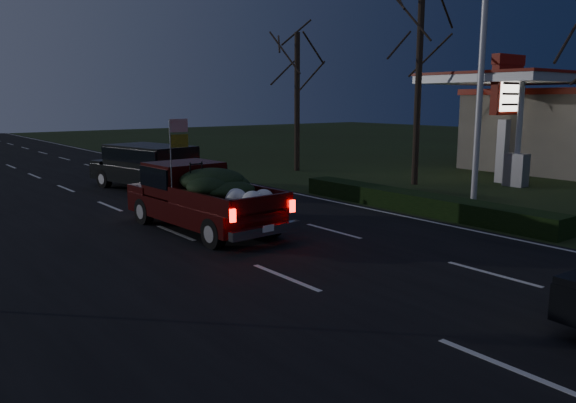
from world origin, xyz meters
TOP-DOWN VIEW (x-y plane):
  - ground at (0.00, 0.00)m, footprint 120.00×120.00m
  - road_asphalt at (0.00, 0.00)m, footprint 14.00×120.00m
  - hedge_row at (7.80, 3.00)m, footprint 1.00×10.00m
  - light_pole at (9.50, 2.00)m, footprint 0.50×0.90m
  - gas_price_pylon at (16.00, 4.99)m, footprint 2.00×0.41m
  - gas_station_building at (24.00, 6.00)m, footprint 10.00×7.00m
  - gas_canopy at (18.00, 6.00)m, footprint 7.10×6.10m
  - bare_tree_mid at (12.50, 7.00)m, footprint 3.60×3.60m
  - bare_tree_far at (11.50, 14.00)m, footprint 3.60×3.60m
  - pickup_truck at (0.82, 4.93)m, footprint 2.33×5.45m
  - lead_suv at (2.67, 12.67)m, footprint 3.14×5.51m

SIDE VIEW (x-z plane):
  - ground at x=0.00m, z-range 0.00..0.00m
  - road_asphalt at x=0.00m, z-range 0.00..0.02m
  - hedge_row at x=7.80m, z-range 0.00..0.60m
  - pickup_truck at x=0.82m, z-range -0.35..2.45m
  - lead_suv at x=2.67m, z-range 0.38..1.87m
  - gas_station_building at x=24.00m, z-range 0.00..4.00m
  - gas_price_pylon at x=16.00m, z-range 0.98..6.56m
  - gas_canopy at x=18.00m, z-range 1.91..6.79m
  - bare_tree_far at x=11.50m, z-range 1.73..8.73m
  - light_pole at x=9.50m, z-range 0.90..10.06m
  - bare_tree_mid at x=12.50m, z-range 2.10..10.60m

